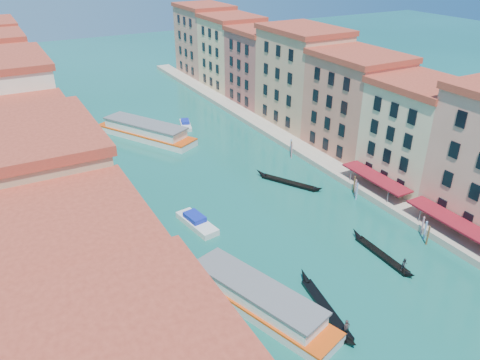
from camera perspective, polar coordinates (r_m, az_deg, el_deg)
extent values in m
cube|color=tan|center=(42.52, -18.84, -15.66)|extent=(12.00, 15.00, 17.00)
cube|color=maroon|center=(37.25, -20.89, -5.34)|extent=(12.80, 15.40, 1.00)
cube|color=tan|center=(55.08, -22.40, -4.37)|extent=(12.00, 17.00, 19.00)
cube|color=maroon|center=(50.95, -24.36, 5.30)|extent=(12.80, 17.40, 1.00)
cube|color=#DBA18A|center=(69.51, -24.11, 0.73)|extent=(12.00, 14.00, 16.50)
cube|color=maroon|center=(66.45, -25.53, 7.50)|extent=(12.80, 14.40, 1.00)
cube|color=beige|center=(83.81, -25.67, 6.05)|extent=(12.00, 18.00, 20.00)
cube|color=maroon|center=(81.12, -27.17, 12.95)|extent=(12.80, 18.40, 1.00)
cube|color=tan|center=(100.42, -26.47, 8.31)|extent=(12.00, 16.00, 17.50)
cube|color=#A1775B|center=(115.28, -27.17, 10.57)|extent=(12.00, 15.00, 18.50)
cube|color=#D7B68A|center=(80.44, 20.74, 4.84)|extent=(12.00, 14.00, 16.50)
cube|color=maroon|center=(77.82, 21.80, 10.79)|extent=(12.80, 14.40, 1.00)
cube|color=#BF6C54|center=(89.89, 13.78, 8.60)|extent=(12.00, 16.00, 18.00)
cube|color=maroon|center=(87.46, 14.48, 14.50)|extent=(12.80, 16.40, 1.00)
cube|color=tan|center=(102.18, 7.46, 11.93)|extent=(12.00, 18.00, 20.00)
cube|color=maroon|center=(99.98, 7.83, 17.74)|extent=(12.80, 18.40, 1.00)
cube|color=#A4534A|center=(115.77, 2.56, 13.28)|extent=(12.00, 15.00, 17.50)
cube|color=maroon|center=(113.92, 2.66, 17.81)|extent=(12.80, 15.40, 1.00)
cube|color=#DAB180|center=(128.81, -1.12, 14.95)|extent=(12.00, 16.00, 18.50)
cube|color=maroon|center=(127.12, -1.16, 19.25)|extent=(12.80, 16.40, 1.00)
cube|color=#B8775E|center=(143.24, -4.33, 16.33)|extent=(12.00, 17.00, 19.50)
cube|color=maroon|center=(141.69, -4.48, 20.40)|extent=(12.80, 17.40, 1.00)
cube|color=gray|center=(96.13, 5.31, 5.08)|extent=(4.00, 140.00, 1.00)
cube|color=maroon|center=(68.63, 25.11, -4.84)|extent=(3.20, 15.30, 0.25)
cylinder|color=slate|center=(70.88, 21.01, -4.37)|extent=(0.12, 0.12, 3.00)
cube|color=maroon|center=(77.09, 16.24, 0.30)|extent=(3.20, 12.60, 0.25)
cylinder|color=slate|center=(74.32, 17.52, -2.25)|extent=(0.12, 0.12, 3.00)
cylinder|color=slate|center=(79.51, 13.31, 0.31)|extent=(0.12, 0.12, 3.00)
cylinder|color=brown|center=(67.55, 21.91, -6.39)|extent=(0.24, 0.24, 3.20)
cylinder|color=brown|center=(68.47, 21.62, -5.86)|extent=(0.24, 0.24, 3.20)
cylinder|color=brown|center=(69.39, 21.34, -5.34)|extent=(0.24, 0.24, 3.20)
cylinder|color=brown|center=(75.48, 14.04, -1.46)|extent=(0.24, 0.24, 3.20)
cylinder|color=brown|center=(76.48, 13.89, -1.05)|extent=(0.24, 0.24, 3.20)
cylinder|color=brown|center=(77.49, 13.74, -0.64)|extent=(0.24, 0.24, 3.20)
cylinder|color=brown|center=(87.93, 6.31, 3.43)|extent=(0.24, 0.24, 3.20)
cylinder|color=brown|center=(89.00, 6.26, 3.73)|extent=(0.24, 0.24, 3.20)
cylinder|color=brown|center=(90.06, 6.22, 4.03)|extent=(0.24, 0.24, 3.20)
cube|color=silver|center=(53.63, 2.01, -14.75)|extent=(10.53, 20.49, 1.20)
cube|color=white|center=(52.77, 2.03, -13.70)|extent=(8.80, 16.52, 1.61)
cube|color=slate|center=(52.15, 2.05, -12.90)|extent=(9.25, 17.09, 0.25)
cube|color=#DB470C|center=(53.26, 2.02, -14.31)|extent=(10.58, 20.50, 0.25)
cube|color=silver|center=(98.95, -11.41, 5.42)|extent=(15.69, 22.53, 1.38)
cube|color=white|center=(98.42, -11.49, 6.23)|extent=(12.95, 18.25, 1.83)
cube|color=slate|center=(98.04, -11.54, 6.82)|extent=(13.53, 18.91, 0.29)
cube|color=#DB470C|center=(98.72, -11.44, 5.76)|extent=(15.74, 22.56, 0.29)
cube|color=black|center=(54.25, 10.43, -15.22)|extent=(2.90, 9.96, 0.49)
cone|color=black|center=(57.61, 7.84, -11.51)|extent=(1.36, 2.35, 1.85)
cone|color=black|center=(50.75, 13.55, -18.78)|extent=(1.29, 1.97, 1.63)
imported|color=#302525|center=(50.92, 12.86, -17.16)|extent=(0.76, 0.57, 1.90)
cube|color=black|center=(63.82, 16.87, -8.76)|extent=(1.25, 8.96, 0.45)
cone|color=black|center=(66.48, 14.00, -6.37)|extent=(0.93, 2.01, 1.67)
cone|color=black|center=(61.07, 20.11, -10.83)|extent=(0.92, 1.67, 1.47)
imported|color=#2A2C31|center=(61.23, 19.42, -9.70)|extent=(0.84, 0.66, 1.71)
cube|color=black|center=(78.87, 5.95, -0.32)|extent=(5.87, 9.08, 0.49)
cone|color=black|center=(80.87, 2.52, 0.87)|extent=(1.93, 2.38, 1.82)
cone|color=black|center=(76.86, 9.58, -1.09)|extent=(1.74, 2.05, 1.61)
cube|color=silver|center=(67.30, -5.26, -5.29)|extent=(3.58, 8.07, 0.89)
cube|color=#13259E|center=(67.29, -5.54, -4.52)|extent=(2.48, 3.60, 0.78)
cube|color=beige|center=(103.96, -6.65, 6.67)|extent=(3.92, 6.95, 0.76)
cube|color=#13259E|center=(104.17, -6.70, 7.10)|extent=(2.46, 3.21, 0.66)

